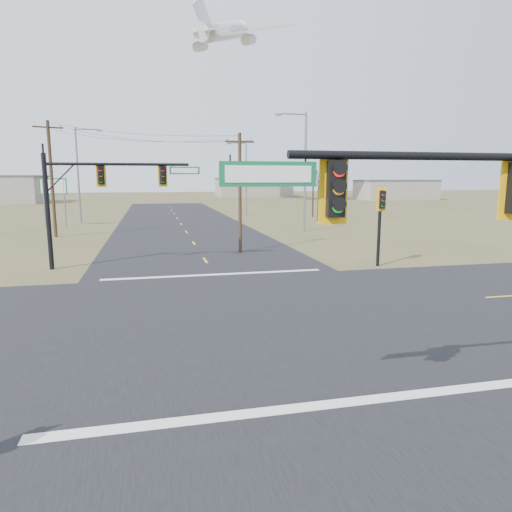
% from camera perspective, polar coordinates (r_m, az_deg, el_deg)
% --- Properties ---
extents(ground, '(320.00, 320.00, 0.00)m').
position_cam_1_polar(ground, '(17.85, -1.87, -7.34)').
color(ground, brown).
rests_on(ground, ground).
extents(road_ew, '(160.00, 14.00, 0.02)m').
position_cam_1_polar(road_ew, '(17.85, -1.87, -7.30)').
color(road_ew, black).
rests_on(road_ew, ground).
extents(road_ns, '(14.00, 160.00, 0.02)m').
position_cam_1_polar(road_ns, '(17.85, -1.87, -7.30)').
color(road_ns, black).
rests_on(road_ns, ground).
extents(stop_bar_near, '(12.00, 0.40, 0.01)m').
position_cam_1_polar(stop_bar_near, '(11.11, 5.97, -18.29)').
color(stop_bar_near, silver).
rests_on(stop_bar_near, road_ns).
extents(stop_bar_far, '(12.00, 0.40, 0.01)m').
position_cam_1_polar(stop_bar_far, '(25.02, -5.16, -2.32)').
color(stop_bar_far, silver).
rests_on(stop_bar_far, road_ns).
extents(mast_arm_far, '(8.83, 0.56, 6.62)m').
position_cam_1_polar(mast_arm_far, '(28.14, -18.56, 8.35)').
color(mast_arm_far, black).
rests_on(mast_arm_far, ground).
extents(pedestal_signal_ne, '(0.66, 0.58, 4.70)m').
position_cam_1_polar(pedestal_signal_ne, '(27.95, 15.37, 5.59)').
color(pedestal_signal_ne, black).
rests_on(pedestal_signal_ne, ground).
extents(utility_pole_near, '(2.03, 0.29, 8.30)m').
position_cam_1_polar(utility_pole_near, '(32.19, -2.02, 8.15)').
color(utility_pole_near, '#422E1C').
rests_on(utility_pole_near, ground).
extents(utility_pole_far, '(2.37, 0.99, 10.16)m').
position_cam_1_polar(utility_pole_far, '(44.55, -24.18, 8.92)').
color(utility_pole_far, '#422E1C').
rests_on(utility_pole_far, ground).
extents(highway_sign, '(2.78, 0.14, 5.22)m').
position_cam_1_polar(highway_sign, '(54.05, -23.97, 7.33)').
color(highway_sign, gray).
rests_on(highway_sign, ground).
extents(streetlight_a, '(3.20, 0.41, 11.46)m').
position_cam_1_polar(streetlight_a, '(45.60, 5.87, 11.19)').
color(streetlight_a, gray).
rests_on(streetlight_a, ground).
extents(streetlight_b, '(2.84, 0.42, 10.15)m').
position_cam_1_polar(streetlight_b, '(64.26, -1.43, 10.14)').
color(streetlight_b, gray).
rests_on(streetlight_b, ground).
extents(streetlight_c, '(3.06, 0.39, 10.96)m').
position_cam_1_polar(streetlight_c, '(57.69, -21.15, 10.00)').
color(streetlight_c, gray).
rests_on(streetlight_c, ground).
extents(bare_tree_c, '(3.61, 3.61, 6.97)m').
position_cam_1_polar(bare_tree_c, '(56.93, 7.88, 9.87)').
color(bare_tree_c, black).
rests_on(bare_tree_c, ground).
extents(bare_tree_d, '(2.71, 2.71, 6.84)m').
position_cam_1_polar(bare_tree_d, '(62.89, 7.18, 9.91)').
color(bare_tree_d, black).
rests_on(bare_tree_d, ground).
extents(warehouse_mid, '(20.00, 12.00, 5.00)m').
position_cam_1_polar(warehouse_mid, '(129.89, -0.33, 8.52)').
color(warehouse_mid, gray).
rests_on(warehouse_mid, ground).
extents(warehouse_right, '(18.00, 10.00, 4.50)m').
position_cam_1_polar(warehouse_right, '(117.28, 17.05, 7.85)').
color(warehouse_right, gray).
rests_on(warehouse_right, ground).
extents(jet_airliner, '(27.61, 27.88, 13.97)m').
position_cam_1_polar(jet_airliner, '(96.13, -4.10, 26.22)').
color(jet_airliner, silver).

